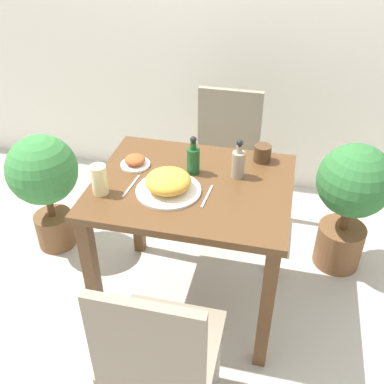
# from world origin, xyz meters

# --- Properties ---
(ground_plane) EXTENTS (16.00, 16.00, 0.00)m
(ground_plane) POSITION_xyz_m (0.00, 0.00, 0.00)
(ground_plane) COLOR #B7B2A8
(wall_back) EXTENTS (8.00, 0.05, 2.60)m
(wall_back) POSITION_xyz_m (0.00, 1.30, 1.30)
(wall_back) COLOR white
(wall_back) RESTS_ON ground_plane
(dining_table) EXTENTS (0.92, 0.74, 0.78)m
(dining_table) POSITION_xyz_m (0.00, 0.00, 0.64)
(dining_table) COLOR brown
(dining_table) RESTS_ON ground_plane
(chair_near) EXTENTS (0.42, 0.42, 0.90)m
(chair_near) POSITION_xyz_m (0.04, -0.73, 0.51)
(chair_near) COLOR gray
(chair_near) RESTS_ON ground_plane
(chair_far) EXTENTS (0.42, 0.42, 0.90)m
(chair_far) POSITION_xyz_m (0.04, 0.74, 0.51)
(chair_far) COLOR gray
(chair_far) RESTS_ON ground_plane
(food_plate) EXTENTS (0.30, 0.30, 0.10)m
(food_plate) POSITION_xyz_m (-0.09, -0.09, 0.82)
(food_plate) COLOR white
(food_plate) RESTS_ON dining_table
(side_plate) EXTENTS (0.15, 0.15, 0.06)m
(side_plate) POSITION_xyz_m (-0.31, 0.09, 0.80)
(side_plate) COLOR white
(side_plate) RESTS_ON dining_table
(drink_cup) EXTENTS (0.09, 0.09, 0.08)m
(drink_cup) POSITION_xyz_m (0.30, 0.28, 0.82)
(drink_cup) COLOR #4C331E
(drink_cup) RESTS_ON dining_table
(juice_glass) EXTENTS (0.07, 0.07, 0.14)m
(juice_glass) POSITION_xyz_m (-0.38, -0.17, 0.85)
(juice_glass) COLOR beige
(juice_glass) RESTS_ON dining_table
(sauce_bottle) EXTENTS (0.06, 0.06, 0.20)m
(sauce_bottle) POSITION_xyz_m (-0.02, 0.09, 0.85)
(sauce_bottle) COLOR #194C23
(sauce_bottle) RESTS_ON dining_table
(condiment_bottle) EXTENTS (0.06, 0.06, 0.20)m
(condiment_bottle) POSITION_xyz_m (0.20, 0.11, 0.85)
(condiment_bottle) COLOR gray
(condiment_bottle) RESTS_ON dining_table
(fork_utensil) EXTENTS (0.02, 0.18, 0.00)m
(fork_utensil) POSITION_xyz_m (-0.27, -0.09, 0.78)
(fork_utensil) COLOR silver
(fork_utensil) RESTS_ON dining_table
(spoon_utensil) EXTENTS (0.02, 0.18, 0.00)m
(spoon_utensil) POSITION_xyz_m (0.09, -0.09, 0.78)
(spoon_utensil) COLOR silver
(spoon_utensil) RESTS_ON dining_table
(potted_plant_left) EXTENTS (0.41, 0.41, 0.77)m
(potted_plant_left) POSITION_xyz_m (-0.95, 0.25, 0.49)
(potted_plant_left) COLOR brown
(potted_plant_left) RESTS_ON ground_plane
(potted_plant_right) EXTENTS (0.41, 0.41, 0.80)m
(potted_plant_right) POSITION_xyz_m (0.79, 0.48, 0.49)
(potted_plant_right) COLOR brown
(potted_plant_right) RESTS_ON ground_plane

